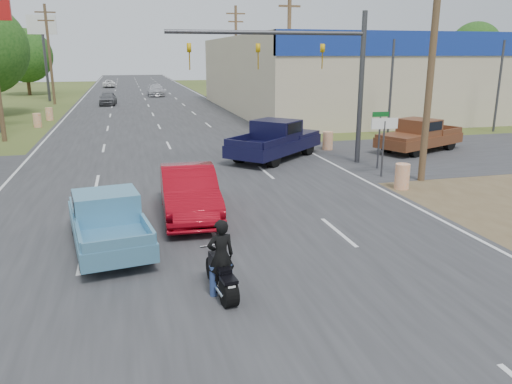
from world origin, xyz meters
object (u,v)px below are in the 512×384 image
object	(u,v)px
motorcycle	(222,278)
blue_pickup	(107,219)
brown_pickup	(418,135)
navy_pickup	(276,139)
distant_car_silver	(156,90)
distant_car_white	(109,84)
red_convertible	(189,193)
distant_car_grey	(108,98)
rider	(221,260)

from	to	relation	value
motorcycle	blue_pickup	size ratio (longest dim) A/B	0.39
blue_pickup	motorcycle	bearing A→B (deg)	-64.70
motorcycle	brown_pickup	size ratio (longest dim) A/B	0.33
navy_pickup	distant_car_silver	distance (m)	41.54
navy_pickup	distant_car_white	bearing A→B (deg)	146.17
red_convertible	navy_pickup	distance (m)	9.92
brown_pickup	distant_car_white	bearing A→B (deg)	-7.97
distant_car_grey	distant_car_silver	world-z (taller)	distant_car_silver
rider	red_convertible	bearing A→B (deg)	-97.11
motorcycle	distant_car_white	size ratio (longest dim) A/B	0.45
red_convertible	distant_car_white	distance (m)	68.77
distant_car_white	red_convertible	bearing A→B (deg)	92.04
rider	navy_pickup	distance (m)	15.03
navy_pickup	brown_pickup	size ratio (longest dim) A/B	1.03
rider	distant_car_white	xyz separation A→B (m)	(-4.13, 74.34, -0.24)
motorcycle	blue_pickup	world-z (taller)	blue_pickup
brown_pickup	red_convertible	bearing A→B (deg)	97.22
navy_pickup	red_convertible	bearing A→B (deg)	-76.07
brown_pickup	distant_car_silver	distance (m)	43.09
distant_car_white	rider	bearing A→B (deg)	91.76
motorcycle	navy_pickup	xyz separation A→B (m)	(5.46, 14.03, 0.56)
navy_pickup	distant_car_white	size ratio (longest dim) A/B	1.39
distant_car_white	distant_car_silver	bearing A→B (deg)	106.61
rider	distant_car_grey	bearing A→B (deg)	-92.34
distant_car_silver	blue_pickup	bearing A→B (deg)	-94.89
red_convertible	brown_pickup	xyz separation A→B (m)	(13.36, 8.13, 0.09)
blue_pickup	brown_pickup	bearing A→B (deg)	24.38
rider	navy_pickup	world-z (taller)	navy_pickup
blue_pickup	rider	bearing A→B (deg)	-64.50
distant_car_silver	distant_car_white	size ratio (longest dim) A/B	1.19
distant_car_silver	brown_pickup	bearing A→B (deg)	-74.66
navy_pickup	motorcycle	bearing A→B (deg)	-64.11
motorcycle	blue_pickup	xyz separation A→B (m)	(-2.46, 3.69, 0.35)
distant_car_grey	distant_car_white	bearing A→B (deg)	94.22
motorcycle	brown_pickup	xyz separation A→B (m)	(13.38, 13.86, 0.46)
blue_pickup	red_convertible	bearing A→B (deg)	31.07
motorcycle	navy_pickup	bearing A→B (deg)	61.92
navy_pickup	rider	bearing A→B (deg)	-64.17
blue_pickup	distant_car_silver	distance (m)	51.93
red_convertible	distant_car_grey	xyz separation A→B (m)	(-3.54, 39.03, -0.12)
motorcycle	blue_pickup	bearing A→B (deg)	116.79
rider	navy_pickup	size ratio (longest dim) A/B	0.28
rider	distant_car_white	world-z (taller)	rider
motorcycle	rider	bearing A→B (deg)	90.00
blue_pickup	distant_car_grey	world-z (taller)	blue_pickup
red_convertible	distant_car_grey	bearing A→B (deg)	97.12
motorcycle	distant_car_white	xyz separation A→B (m)	(-4.13, 74.38, 0.16)
red_convertible	distant_car_white	bearing A→B (deg)	95.40
brown_pickup	distant_car_grey	bearing A→B (deg)	4.56
motorcycle	distant_car_white	world-z (taller)	distant_car_white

